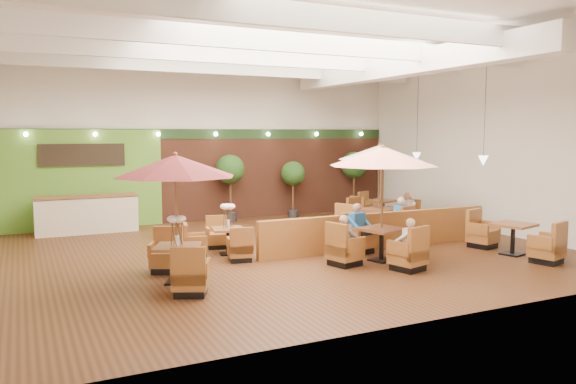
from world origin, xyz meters
TOP-DOWN VIEW (x-y plane):
  - room at (0.25, 1.22)m, footprint 14.04×14.00m
  - service_counter at (-4.40, 5.10)m, footprint 3.00×0.75m
  - booth_divider at (2.39, -0.79)m, footprint 7.03×0.24m
  - table_0 at (-3.37, -1.86)m, footprint 2.50×2.84m
  - table_1 at (1.51, -2.04)m, footprint 2.74×2.88m
  - table_2 at (3.62, 0.99)m, footprint 2.89×2.89m
  - table_3 at (-1.72, 0.29)m, footprint 1.65×2.39m
  - table_4 at (5.00, -2.90)m, footprint 1.13×2.87m
  - table_5 at (5.13, 3.28)m, footprint 1.85×2.62m
  - topiary_0 at (0.38, 5.30)m, footprint 1.01×1.01m
  - topiary_1 at (2.81, 5.30)m, footprint 0.89×0.89m
  - topiary_2 at (5.44, 5.30)m, footprint 1.02×1.02m
  - diner_0 at (1.59, -3.07)m, footprint 0.41×0.37m
  - diner_1 at (1.59, -1.01)m, footprint 0.44×0.39m
  - diner_2 at (0.56, -2.04)m, footprint 0.35×0.40m
  - diner_3 at (3.62, -0.03)m, footprint 0.43×0.38m
  - diner_4 at (4.64, 0.99)m, footprint 0.39×0.43m

SIDE VIEW (x-z plane):
  - table_5 at x=5.13m, z-range -0.12..0.80m
  - table_4 at x=5.00m, z-range -0.12..0.90m
  - table_3 at x=-1.72m, z-range -0.29..1.17m
  - booth_divider at x=2.39m, z-range 0.00..0.97m
  - service_counter at x=-4.40m, z-range -0.01..1.17m
  - diner_0 at x=1.59m, z-range 0.37..1.10m
  - diner_2 at x=0.56m, z-range 0.37..1.10m
  - diner_4 at x=4.64m, z-range 0.36..1.15m
  - diner_3 at x=3.62m, z-range 0.36..1.16m
  - diner_1 at x=1.59m, z-range 0.36..1.18m
  - topiary_1 at x=2.81m, z-range 0.50..2.56m
  - topiary_0 at x=0.38m, z-range 0.58..2.92m
  - topiary_2 at x=5.44m, z-range 0.58..2.95m
  - table_2 at x=3.62m, z-range 0.49..3.27m
  - table_1 at x=1.51m, z-range 0.61..3.42m
  - table_0 at x=-3.37m, z-range 0.69..3.40m
  - room at x=0.25m, z-range 0.87..6.39m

